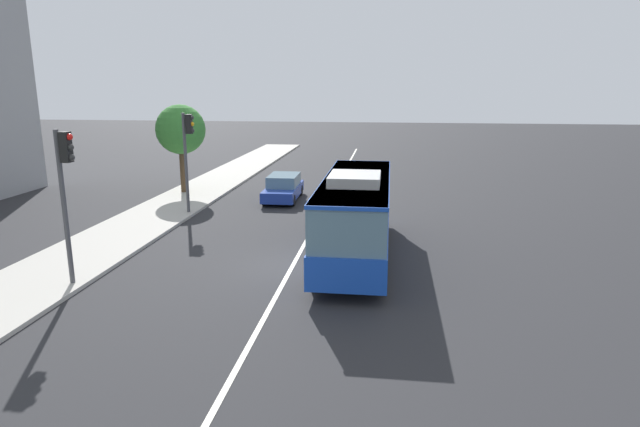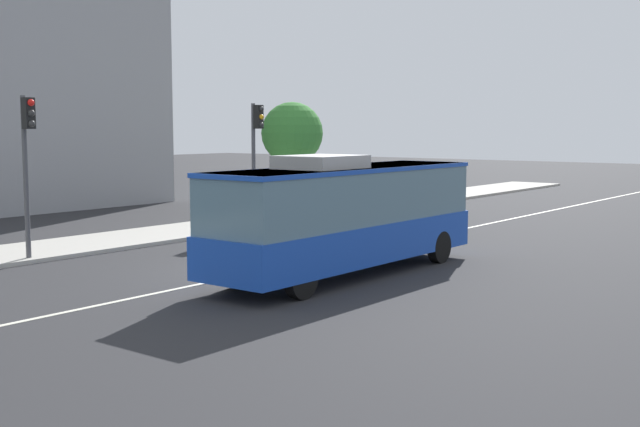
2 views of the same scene
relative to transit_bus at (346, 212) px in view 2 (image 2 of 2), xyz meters
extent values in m
plane|color=#28282B|center=(-1.52, 2.24, -1.81)|extent=(160.00, 160.00, 0.00)
cube|color=#B2ADA3|center=(-1.52, 10.55, -1.74)|extent=(80.00, 3.72, 0.14)
cube|color=silver|center=(-1.52, 2.24, -1.80)|extent=(76.00, 0.16, 0.01)
cube|color=#1947B7|center=(0.02, 0.00, -0.83)|extent=(10.00, 2.51, 1.10)
cube|color=slate|center=(0.02, 0.00, 0.50)|extent=(9.80, 2.44, 1.58)
cube|color=#1947B7|center=(0.02, 0.00, 1.23)|extent=(9.90, 2.49, 0.12)
cube|color=#B2B2B2|center=(-1.18, 0.00, 1.47)|extent=(2.20, 1.80, 0.36)
cylinder|color=black|center=(3.43, 1.10, -1.31)|extent=(1.00, 0.30, 1.00)
cylinder|color=black|center=(3.42, -1.10, -1.31)|extent=(1.00, 0.30, 1.00)
cylinder|color=black|center=(-3.37, 1.10, -1.31)|extent=(1.00, 0.30, 1.00)
cylinder|color=black|center=(-3.38, -1.10, -1.31)|extent=(1.00, 0.30, 1.00)
cube|color=#1E3899|center=(10.04, 4.87, -1.29)|extent=(4.54, 1.90, 0.60)
cube|color=slate|center=(10.29, 4.88, -0.67)|extent=(2.56, 1.71, 0.64)
cylinder|color=black|center=(8.56, 4.04, -1.49)|extent=(0.64, 0.23, 0.64)
cylinder|color=black|center=(8.52, 5.64, -1.49)|extent=(0.64, 0.23, 0.64)
cylinder|color=black|center=(11.56, 4.10, -1.49)|extent=(0.64, 0.23, 0.64)
cylinder|color=black|center=(11.52, 5.70, -1.49)|extent=(0.64, 0.23, 0.64)
cylinder|color=#47474C|center=(5.90, 9.04, 0.79)|extent=(0.16, 0.16, 5.20)
cube|color=black|center=(5.91, 8.76, 2.84)|extent=(0.33, 0.30, 0.96)
sphere|color=#2D2D2D|center=(5.92, 8.61, 3.16)|extent=(0.22, 0.22, 0.22)
sphere|color=#F9A514|center=(5.92, 8.61, 2.84)|extent=(0.22, 0.22, 0.22)
sphere|color=#2D2D2D|center=(5.92, 8.61, 2.52)|extent=(0.22, 0.22, 0.22)
cylinder|color=#47474C|center=(-4.42, 9.15, 0.79)|extent=(0.16, 0.16, 5.20)
cube|color=black|center=(-4.42, 8.87, 2.84)|extent=(0.32, 0.28, 0.96)
sphere|color=red|center=(-4.42, 8.72, 3.16)|extent=(0.22, 0.22, 0.22)
sphere|color=#2D2D2D|center=(-4.42, 8.72, 2.84)|extent=(0.22, 0.22, 0.22)
sphere|color=#2D2D2D|center=(-4.42, 8.72, 2.52)|extent=(0.22, 0.22, 0.22)
cylinder|color=#4C3823|center=(11.05, 11.29, -0.39)|extent=(0.36, 0.36, 2.84)
sphere|color=#387F33|center=(11.05, 11.29, 2.15)|extent=(2.97, 2.97, 2.97)
cube|color=slate|center=(12.45, 28.00, 0.30)|extent=(0.18, 12.04, 1.50)
cube|color=slate|center=(12.45, 28.00, 3.70)|extent=(0.18, 12.04, 1.50)
cube|color=slate|center=(12.45, 28.00, 7.10)|extent=(0.18, 12.04, 1.50)
camera|label=1|loc=(-20.03, -1.19, 4.72)|focal=30.08mm
camera|label=2|loc=(-18.32, -13.37, 2.39)|focal=44.82mm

